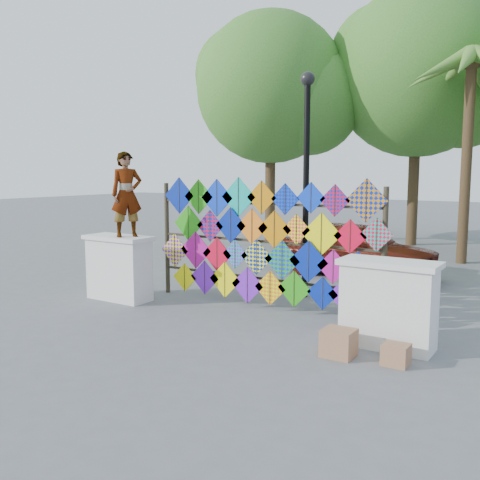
{
  "coord_description": "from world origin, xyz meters",
  "views": [
    {
      "loc": [
        4.98,
        -7.67,
        2.55
      ],
      "look_at": [
        -0.36,
        0.6,
        1.27
      ],
      "focal_mm": 40.0,
      "sensor_mm": 36.0,
      "label": 1
    }
  ],
  "objects_px": {
    "kite_rack": "(261,243)",
    "sedan": "(355,248)",
    "vendor_woman": "(127,194)",
    "lamppost": "(306,164)"
  },
  "relations": [
    {
      "from": "kite_rack",
      "to": "vendor_woman",
      "type": "distance_m",
      "value": 2.77
    },
    {
      "from": "vendor_woman",
      "to": "sedan",
      "type": "height_order",
      "value": "vendor_woman"
    },
    {
      "from": "sedan",
      "to": "lamppost",
      "type": "distance_m",
      "value": 3.35
    },
    {
      "from": "vendor_woman",
      "to": "kite_rack",
      "type": "bearing_deg",
      "value": -37.28
    },
    {
      "from": "sedan",
      "to": "kite_rack",
      "type": "bearing_deg",
      "value": 179.64
    },
    {
      "from": "kite_rack",
      "to": "sedan",
      "type": "distance_m",
      "value": 4.0
    },
    {
      "from": "vendor_woman",
      "to": "sedan",
      "type": "xyz_separation_m",
      "value": [
        2.8,
        4.87,
        -1.42
      ]
    },
    {
      "from": "kite_rack",
      "to": "vendor_woman",
      "type": "xyz_separation_m",
      "value": [
        -2.47,
        -0.92,
        0.87
      ]
    },
    {
      "from": "kite_rack",
      "to": "lamppost",
      "type": "xyz_separation_m",
      "value": [
        0.27,
        1.28,
        1.46
      ]
    },
    {
      "from": "vendor_woman",
      "to": "sedan",
      "type": "bearing_deg",
      "value": 2.36
    }
  ]
}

